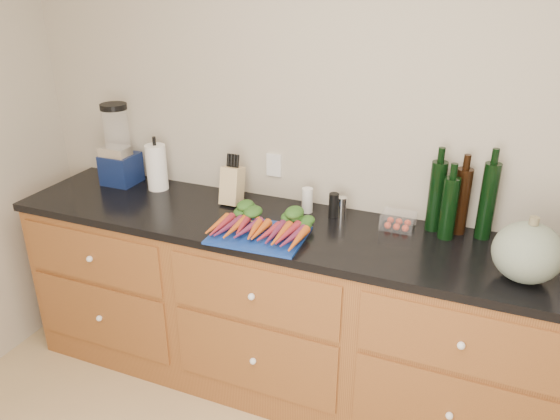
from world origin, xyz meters
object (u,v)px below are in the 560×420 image
at_px(blender_appliance, 118,149).
at_px(tomato_box, 398,221).
at_px(carrots, 262,226).
at_px(knife_block, 232,185).
at_px(paper_towel, 157,167).
at_px(cutting_board, 259,235).
at_px(squash, 528,252).

xyz_separation_m(blender_appliance, tomato_box, (1.56, 0.01, -0.16)).
distance_m(carrots, tomato_box, 0.64).
distance_m(carrots, knife_block, 0.39).
bearing_deg(tomato_box, blender_appliance, -179.54).
relative_size(carrots, tomato_box, 2.95).
bearing_deg(blender_appliance, carrots, -15.83).
xyz_separation_m(blender_appliance, knife_block, (0.71, -0.02, -0.10)).
xyz_separation_m(blender_appliance, paper_towel, (0.24, 0.00, -0.07)).
bearing_deg(cutting_board, squash, 2.87).
height_order(cutting_board, tomato_box, tomato_box).
distance_m(paper_towel, tomato_box, 1.33).
bearing_deg(squash, blender_appliance, 172.93).
distance_m(cutting_board, squash, 1.12).
relative_size(knife_block, tomato_box, 1.26).
bearing_deg(carrots, cutting_board, -90.00).
bearing_deg(cutting_board, knife_block, 133.56).
bearing_deg(squash, paper_towel, 171.96).
bearing_deg(carrots, blender_appliance, 164.17).
bearing_deg(paper_towel, knife_block, -2.44).
bearing_deg(carrots, paper_towel, 159.32).
bearing_deg(cutting_board, paper_towel, 157.03).
distance_m(carrots, squash, 1.12).
relative_size(carrots, blender_appliance, 1.00).
distance_m(cutting_board, blender_appliance, 1.06).
bearing_deg(blender_appliance, cutting_board, -17.68).
height_order(blender_appliance, tomato_box, blender_appliance).
distance_m(blender_appliance, tomato_box, 1.57).
distance_m(blender_appliance, knife_block, 0.72).
bearing_deg(paper_towel, carrots, -20.68).
bearing_deg(blender_appliance, knife_block, -1.41).
distance_m(squash, knife_block, 1.42).
xyz_separation_m(cutting_board, carrots, (-0.00, 0.04, 0.03)).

